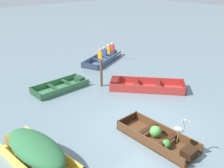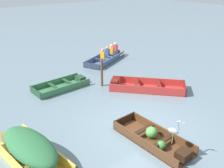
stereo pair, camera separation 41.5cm
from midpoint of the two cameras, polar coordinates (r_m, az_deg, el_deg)
The scene contains 8 objects.
ground_plane at distance 9.32m, azimuth 7.74°, elevation -9.89°, with size 80.00×80.00×0.00m, color slate.
dinghy_dark_varnish_foreground at distance 8.57m, azimuth 11.23°, elevation -12.32°, with size 1.12×2.82×0.44m.
skiff_green_near_moored at distance 12.49m, azimuth -10.17°, elevation -0.34°, with size 2.71×1.23×0.32m.
skiff_red_mid_moored at distance 12.23m, azimuth 8.27°, elevation -0.62°, with size 3.21×3.41×0.39m.
skiff_yellow_far_moored at distance 7.84m, azimuth -16.83°, elevation -13.80°, with size 1.46×3.13×0.85m.
rowboat_slate_blue_with_crew at distance 16.32m, azimuth -0.41°, elevation 6.24°, with size 3.49×2.64×0.90m.
heron_on_dinghy at distance 7.77m, azimuth 15.49°, elevation -10.19°, with size 0.24×0.45×0.84m.
mooring_post at distance 12.28m, azimuth -1.39°, elevation 2.57°, with size 0.12×0.12×1.39m, color brown.
Camera 2 is at (-5.61, -5.35, 5.13)m, focal length 40.00 mm.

